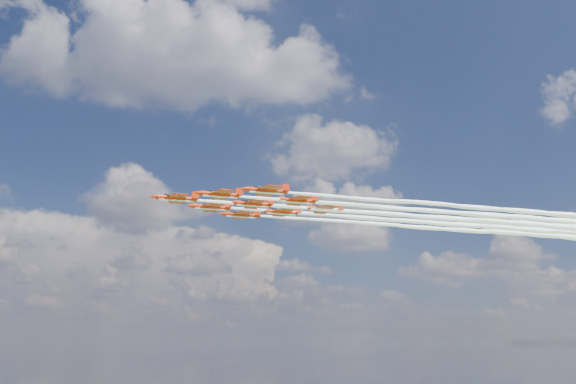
# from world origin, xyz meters

# --- Properties ---
(jet_lead) EXTENTS (116.98, 33.98, 2.98)m
(jet_lead) POSITION_xyz_m (33.85, 4.96, 85.71)
(jet_lead) COLOR red
(jet_row2_port) EXTENTS (116.98, 33.98, 2.98)m
(jet_row2_port) POSITION_xyz_m (44.87, 0.80, 85.71)
(jet_row2_port) COLOR red
(jet_row2_starb) EXTENTS (116.98, 33.98, 2.98)m
(jet_row2_starb) POSITION_xyz_m (41.58, 13.84, 85.71)
(jet_row2_starb) COLOR red
(jet_row3_port) EXTENTS (116.98, 33.98, 2.98)m
(jet_row3_port) POSITION_xyz_m (55.89, -3.35, 85.71)
(jet_row3_port) COLOR red
(jet_row3_centre) EXTENTS (116.98, 33.98, 2.98)m
(jet_row3_centre) POSITION_xyz_m (52.60, 9.69, 85.71)
(jet_row3_centre) COLOR red
(jet_row3_starb) EXTENTS (116.98, 33.98, 2.98)m
(jet_row3_starb) POSITION_xyz_m (49.31, 22.73, 85.71)
(jet_row3_starb) COLOR red
(jet_row4_port) EXTENTS (116.98, 33.98, 2.98)m
(jet_row4_port) POSITION_xyz_m (63.62, 5.54, 85.71)
(jet_row4_port) COLOR red
(jet_row4_starb) EXTENTS (116.98, 33.98, 2.98)m
(jet_row4_starb) POSITION_xyz_m (60.33, 18.57, 85.71)
(jet_row4_starb) COLOR red
(jet_tail) EXTENTS (116.98, 33.98, 2.98)m
(jet_tail) POSITION_xyz_m (71.35, 14.42, 85.71)
(jet_tail) COLOR red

